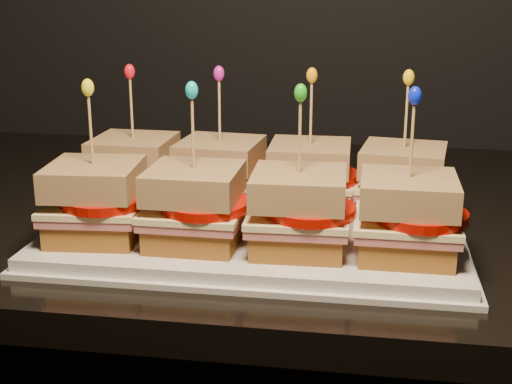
# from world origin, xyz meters

# --- Properties ---
(granite_slab) EXTENTS (2.67, 0.68, 0.03)m
(granite_slab) POSITION_xyz_m (-0.73, 1.67, 0.92)
(granite_slab) COLOR black
(granite_slab) RESTS_ON cabinet
(platter) EXTENTS (0.43, 0.26, 0.02)m
(platter) POSITION_xyz_m (-0.39, 1.52, 0.95)
(platter) COLOR white
(platter) RESTS_ON granite_slab
(platter_rim) EXTENTS (0.44, 0.28, 0.01)m
(platter_rim) POSITION_xyz_m (-0.39, 1.52, 0.94)
(platter_rim) COLOR white
(platter_rim) RESTS_ON granite_slab
(sandwich_0_bread_bot) EXTENTS (0.09, 0.09, 0.02)m
(sandwich_0_bread_bot) POSITION_xyz_m (-0.54, 1.58, 0.97)
(sandwich_0_bread_bot) COLOR brown
(sandwich_0_bread_bot) RESTS_ON platter
(sandwich_0_ham) EXTENTS (0.10, 0.09, 0.01)m
(sandwich_0_ham) POSITION_xyz_m (-0.54, 1.58, 0.98)
(sandwich_0_ham) COLOR #B25D5F
(sandwich_0_ham) RESTS_ON sandwich_0_bread_bot
(sandwich_0_cheese) EXTENTS (0.10, 0.09, 0.01)m
(sandwich_0_cheese) POSITION_xyz_m (-0.54, 1.58, 0.99)
(sandwich_0_cheese) COLOR #FBE6A4
(sandwich_0_cheese) RESTS_ON sandwich_0_ham
(sandwich_0_tomato) EXTENTS (0.09, 0.09, 0.01)m
(sandwich_0_tomato) POSITION_xyz_m (-0.53, 1.58, 1.00)
(sandwich_0_tomato) COLOR #B30E04
(sandwich_0_tomato) RESTS_ON sandwich_0_cheese
(sandwich_0_bread_top) EXTENTS (0.09, 0.09, 0.03)m
(sandwich_0_bread_top) POSITION_xyz_m (-0.54, 1.58, 1.02)
(sandwich_0_bread_top) COLOR brown
(sandwich_0_bread_top) RESTS_ON sandwich_0_tomato
(sandwich_0_pick) EXTENTS (0.00, 0.00, 0.09)m
(sandwich_0_pick) POSITION_xyz_m (-0.54, 1.58, 1.06)
(sandwich_0_pick) COLOR tan
(sandwich_0_pick) RESTS_ON sandwich_0_bread_top
(sandwich_0_frill) EXTENTS (0.01, 0.01, 0.02)m
(sandwich_0_frill) POSITION_xyz_m (-0.54, 1.58, 1.11)
(sandwich_0_frill) COLOR red
(sandwich_0_frill) RESTS_ON sandwich_0_pick
(sandwich_1_bread_bot) EXTENTS (0.09, 0.09, 0.02)m
(sandwich_1_bread_bot) POSITION_xyz_m (-0.44, 1.58, 0.97)
(sandwich_1_bread_bot) COLOR brown
(sandwich_1_bread_bot) RESTS_ON platter
(sandwich_1_ham) EXTENTS (0.10, 0.10, 0.01)m
(sandwich_1_ham) POSITION_xyz_m (-0.44, 1.58, 0.98)
(sandwich_1_ham) COLOR #B25D5F
(sandwich_1_ham) RESTS_ON sandwich_1_bread_bot
(sandwich_1_cheese) EXTENTS (0.10, 0.10, 0.01)m
(sandwich_1_cheese) POSITION_xyz_m (-0.44, 1.58, 0.99)
(sandwich_1_cheese) COLOR #FBE6A4
(sandwich_1_cheese) RESTS_ON sandwich_1_ham
(sandwich_1_tomato) EXTENTS (0.09, 0.09, 0.01)m
(sandwich_1_tomato) POSITION_xyz_m (-0.43, 1.58, 1.00)
(sandwich_1_tomato) COLOR #B30E04
(sandwich_1_tomato) RESTS_ON sandwich_1_cheese
(sandwich_1_bread_top) EXTENTS (0.09, 0.09, 0.03)m
(sandwich_1_bread_top) POSITION_xyz_m (-0.44, 1.58, 1.02)
(sandwich_1_bread_top) COLOR brown
(sandwich_1_bread_top) RESTS_ON sandwich_1_tomato
(sandwich_1_pick) EXTENTS (0.00, 0.00, 0.09)m
(sandwich_1_pick) POSITION_xyz_m (-0.44, 1.58, 1.06)
(sandwich_1_pick) COLOR tan
(sandwich_1_pick) RESTS_ON sandwich_1_bread_top
(sandwich_1_frill) EXTENTS (0.01, 0.01, 0.02)m
(sandwich_1_frill) POSITION_xyz_m (-0.44, 1.58, 1.11)
(sandwich_1_frill) COLOR #C31A9A
(sandwich_1_frill) RESTS_ON sandwich_1_pick
(sandwich_2_bread_bot) EXTENTS (0.09, 0.09, 0.02)m
(sandwich_2_bread_bot) POSITION_xyz_m (-0.34, 1.58, 0.97)
(sandwich_2_bread_bot) COLOR brown
(sandwich_2_bread_bot) RESTS_ON platter
(sandwich_2_ham) EXTENTS (0.10, 0.09, 0.01)m
(sandwich_2_ham) POSITION_xyz_m (-0.34, 1.58, 0.98)
(sandwich_2_ham) COLOR #B25D5F
(sandwich_2_ham) RESTS_ON sandwich_2_bread_bot
(sandwich_2_cheese) EXTENTS (0.10, 0.09, 0.01)m
(sandwich_2_cheese) POSITION_xyz_m (-0.34, 1.58, 0.99)
(sandwich_2_cheese) COLOR #FBE6A4
(sandwich_2_cheese) RESTS_ON sandwich_2_ham
(sandwich_2_tomato) EXTENTS (0.09, 0.09, 0.01)m
(sandwich_2_tomato) POSITION_xyz_m (-0.33, 1.58, 1.00)
(sandwich_2_tomato) COLOR #B30E04
(sandwich_2_tomato) RESTS_ON sandwich_2_cheese
(sandwich_2_bread_top) EXTENTS (0.09, 0.09, 0.03)m
(sandwich_2_bread_top) POSITION_xyz_m (-0.34, 1.58, 1.02)
(sandwich_2_bread_top) COLOR brown
(sandwich_2_bread_top) RESTS_ON sandwich_2_tomato
(sandwich_2_pick) EXTENTS (0.00, 0.00, 0.09)m
(sandwich_2_pick) POSITION_xyz_m (-0.34, 1.58, 1.06)
(sandwich_2_pick) COLOR tan
(sandwich_2_pick) RESTS_ON sandwich_2_bread_top
(sandwich_2_frill) EXTENTS (0.01, 0.01, 0.02)m
(sandwich_2_frill) POSITION_xyz_m (-0.34, 1.58, 1.11)
(sandwich_2_frill) COLOR orange
(sandwich_2_frill) RESTS_ON sandwich_2_pick
(sandwich_3_bread_bot) EXTENTS (0.10, 0.10, 0.02)m
(sandwich_3_bread_bot) POSITION_xyz_m (-0.24, 1.58, 0.97)
(sandwich_3_bread_bot) COLOR brown
(sandwich_3_bread_bot) RESTS_ON platter
(sandwich_3_ham) EXTENTS (0.11, 0.10, 0.01)m
(sandwich_3_ham) POSITION_xyz_m (-0.24, 1.58, 0.98)
(sandwich_3_ham) COLOR #B25D5F
(sandwich_3_ham) RESTS_ON sandwich_3_bread_bot
(sandwich_3_cheese) EXTENTS (0.11, 0.10, 0.01)m
(sandwich_3_cheese) POSITION_xyz_m (-0.24, 1.58, 0.99)
(sandwich_3_cheese) COLOR #FBE6A4
(sandwich_3_cheese) RESTS_ON sandwich_3_ham
(sandwich_3_tomato) EXTENTS (0.09, 0.09, 0.01)m
(sandwich_3_tomato) POSITION_xyz_m (-0.23, 1.58, 1.00)
(sandwich_3_tomato) COLOR #B30E04
(sandwich_3_tomato) RESTS_ON sandwich_3_cheese
(sandwich_3_bread_top) EXTENTS (0.10, 0.10, 0.03)m
(sandwich_3_bread_top) POSITION_xyz_m (-0.24, 1.58, 1.02)
(sandwich_3_bread_top) COLOR brown
(sandwich_3_bread_top) RESTS_ON sandwich_3_tomato
(sandwich_3_pick) EXTENTS (0.00, 0.00, 0.09)m
(sandwich_3_pick) POSITION_xyz_m (-0.24, 1.58, 1.06)
(sandwich_3_pick) COLOR tan
(sandwich_3_pick) RESTS_ON sandwich_3_bread_top
(sandwich_3_frill) EXTENTS (0.01, 0.01, 0.02)m
(sandwich_3_frill) POSITION_xyz_m (-0.24, 1.58, 1.11)
(sandwich_3_frill) COLOR yellow
(sandwich_3_frill) RESTS_ON sandwich_3_pick
(sandwich_4_bread_bot) EXTENTS (0.09, 0.09, 0.02)m
(sandwich_4_bread_bot) POSITION_xyz_m (-0.54, 1.46, 0.97)
(sandwich_4_bread_bot) COLOR brown
(sandwich_4_bread_bot) RESTS_ON platter
(sandwich_4_ham) EXTENTS (0.10, 0.10, 0.01)m
(sandwich_4_ham) POSITION_xyz_m (-0.54, 1.46, 0.98)
(sandwich_4_ham) COLOR #B25D5F
(sandwich_4_ham) RESTS_ON sandwich_4_bread_bot
(sandwich_4_cheese) EXTENTS (0.10, 0.10, 0.01)m
(sandwich_4_cheese) POSITION_xyz_m (-0.54, 1.46, 0.99)
(sandwich_4_cheese) COLOR #FBE6A4
(sandwich_4_cheese) RESTS_ON sandwich_4_ham
(sandwich_4_tomato) EXTENTS (0.09, 0.09, 0.01)m
(sandwich_4_tomato) POSITION_xyz_m (-0.53, 1.45, 1.00)
(sandwich_4_tomato) COLOR #B30E04
(sandwich_4_tomato) RESTS_ON sandwich_4_cheese
(sandwich_4_bread_top) EXTENTS (0.09, 0.09, 0.03)m
(sandwich_4_bread_top) POSITION_xyz_m (-0.54, 1.46, 1.02)
(sandwich_4_bread_top) COLOR brown
(sandwich_4_bread_top) RESTS_ON sandwich_4_tomato
(sandwich_4_pick) EXTENTS (0.00, 0.00, 0.09)m
(sandwich_4_pick) POSITION_xyz_m (-0.54, 1.46, 1.06)
(sandwich_4_pick) COLOR tan
(sandwich_4_pick) RESTS_ON sandwich_4_bread_top
(sandwich_4_frill) EXTENTS (0.01, 0.01, 0.02)m
(sandwich_4_frill) POSITION_xyz_m (-0.54, 1.46, 1.11)
(sandwich_4_frill) COLOR yellow
(sandwich_4_frill) RESTS_ON sandwich_4_pick
(sandwich_5_bread_bot) EXTENTS (0.09, 0.09, 0.02)m
(sandwich_5_bread_bot) POSITION_xyz_m (-0.44, 1.46, 0.97)
(sandwich_5_bread_bot) COLOR brown
(sandwich_5_bread_bot) RESTS_ON platter
(sandwich_5_ham) EXTENTS (0.10, 0.09, 0.01)m
(sandwich_5_ham) POSITION_xyz_m (-0.44, 1.46, 0.98)
(sandwich_5_ham) COLOR #B25D5F
(sandwich_5_ham) RESTS_ON sandwich_5_bread_bot
(sandwich_5_cheese) EXTENTS (0.10, 0.09, 0.01)m
(sandwich_5_cheese) POSITION_xyz_m (-0.44, 1.46, 0.99)
(sandwich_5_cheese) COLOR #FBE6A4
(sandwich_5_cheese) RESTS_ON sandwich_5_ham
(sandwich_5_tomato) EXTENTS (0.09, 0.09, 0.01)m
(sandwich_5_tomato) POSITION_xyz_m (-0.43, 1.45, 1.00)
(sandwich_5_tomato) COLOR #B30E04
(sandwich_5_tomato) RESTS_ON sandwich_5_cheese
(sandwich_5_bread_top) EXTENTS (0.09, 0.09, 0.03)m
(sandwich_5_bread_top) POSITION_xyz_m (-0.44, 1.46, 1.02)
(sandwich_5_bread_top) COLOR brown
(sandwich_5_bread_top) RESTS_ON sandwich_5_tomato
(sandwich_5_pick) EXTENTS (0.00, 0.00, 0.09)m
(sandwich_5_pick) POSITION_xyz_m (-0.44, 1.46, 1.06)
(sandwich_5_pick) COLOR tan
(sandwich_5_pick) RESTS_ON sandwich_5_bread_top
(sandwich_5_frill) EXTENTS (0.01, 0.01, 0.02)m
(sandwich_5_frill) POSITION_xyz_m (-0.44, 1.46, 1.11)
(sandwich_5_frill) COLOR #13BFC1
(sandwich_5_frill) RESTS_ON sandwich_5_pick
(sandwich_6_bread_bot) EXTENTS (0.09, 0.09, 0.02)m
(sandwich_6_bread_bot) POSITION_xyz_m (-0.34, 1.46, 0.97)
(sandwich_6_bread_bot) COLOR brown
(sandwich_6_bread_bot) RESTS_ON platter
(sandwich_6_ham) EXTENTS (0.10, 0.09, 0.01)m
(sandwich_6_ham) POSITION_xyz_m (-0.34, 1.46, 0.98)
(sandwich_6_ham) COLOR #B25D5F
(sandwich_6_ham) RESTS_ON sandwich_6_bread_bot
(sandwich_6_cheese) EXTENTS (0.10, 0.10, 0.01)m
(sandwich_6_cheese) POSITION_xyz_m (-0.34, 1.46, 0.99)
(sandwich_6_cheese) COLOR #FBE6A4
(sandwich_6_cheese) RESTS_ON sandwich_6_ham
(sandwich_6_tomato) EXTENTS (0.09, 0.09, 0.01)m
(sandwich_6_tomato) POSITION_xyz_m (-0.33, 1.45, 1.00)
(sandwich_6_tomato) COLOR #B30E04
(sandwich_6_tomato) RESTS_ON sandwich_6_cheese
(sandwich_6_bread_top) EXTENTS (0.09, 0.09, 0.03)m
(sandwich_6_bread_top) POSITION_xyz_m (-0.34, 1.46, 1.02)
(sandwich_6_bread_top) COLOR brown
(sandwich_6_bread_top) RESTS_ON sandwich_6_tomato
(sandwich_6_pick) EXTENTS (0.00, 0.00, 0.09)m
(sandwich_6_pick) POSITION_xyz_m (-0.34, 1.46, 1.06)
(sandwich_6_pick) COLOR tan
(sandwich_6_pick) RESTS_ON sandwich_6_bread_top
(sandwich_6_frill) EXTENTS (0.01, 0.01, 0.02)m
(sandwich_6_frill) POSITION_xyz_m (-0.34, 1.46, 1.11)
(sandwich_6_frill) COLOR green
(sandwich_6_frill) RESTS_ON sandwich_6_pick
(sandwich_7_bread_bot) EXTENTS (0.09, 0.09, 0.02)m
(sandwich_7_bread_bot) POSITION_xyz_m (-0.24, 1.46, 0.97)
(sandwich_7_bread_bot) COLOR brown
(sandwich_7_bread_bot) RESTS_ON platter
(sandwich_7_ham) EXTENTS (0.09, 0.09, 0.01)m
(sandwich_7_ham) POSITION_xyz_m (-0.24, 1.46, 0.98)
(sandwich_7_ham) COLOR #B25D5F
(sandwich_7_ham) RESTS_ON sandwich_7_bread_bot
(sandwich_7_cheese) EXTENTS (0.10, 0.09, 0.01)m
(sandwich_7_cheese) POSITION_xyz_m (-0.24, 1.46, 0.99)
(sandwich_7_cheese) COLOR #FBE6A4
(sandwich_7_cheese) RESTS_ON sandwich_7_ham
(sandwich_7_tomato) EXTENTS (0.09, 0.09, 0.01)m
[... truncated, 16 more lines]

